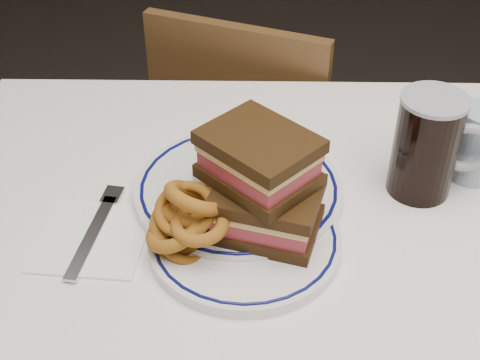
{
  "coord_description": "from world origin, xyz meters",
  "views": [
    {
      "loc": [
        -0.17,
        -0.64,
        1.36
      ],
      "look_at": [
        -0.18,
        0.03,
        0.83
      ],
      "focal_mm": 50.0,
      "sensor_mm": 36.0,
      "label": 1
    }
  ],
  "objects_px": {
    "reuben_sandwich": "(263,185)",
    "beer_mug": "(428,145)",
    "main_plate": "(245,240)",
    "far_plate": "(239,190)",
    "chair_far": "(253,156)"
  },
  "relations": [
    {
      "from": "reuben_sandwich",
      "to": "beer_mug",
      "type": "distance_m",
      "value": 0.25
    },
    {
      "from": "main_plate",
      "to": "reuben_sandwich",
      "type": "distance_m",
      "value": 0.08
    },
    {
      "from": "main_plate",
      "to": "reuben_sandwich",
      "type": "relative_size",
      "value": 1.45
    },
    {
      "from": "reuben_sandwich",
      "to": "far_plate",
      "type": "height_order",
      "value": "reuben_sandwich"
    },
    {
      "from": "reuben_sandwich",
      "to": "far_plate",
      "type": "xyz_separation_m",
      "value": [
        -0.03,
        0.08,
        -0.07
      ]
    },
    {
      "from": "beer_mug",
      "to": "chair_far",
      "type": "bearing_deg",
      "value": 115.93
    },
    {
      "from": "main_plate",
      "to": "far_plate",
      "type": "xyz_separation_m",
      "value": [
        -0.01,
        0.1,
        0.0
      ]
    },
    {
      "from": "chair_far",
      "to": "reuben_sandwich",
      "type": "distance_m",
      "value": 0.71
    },
    {
      "from": "chair_far",
      "to": "main_plate",
      "type": "relative_size",
      "value": 3.22
    },
    {
      "from": "beer_mug",
      "to": "far_plate",
      "type": "relative_size",
      "value": 0.52
    },
    {
      "from": "main_plate",
      "to": "far_plate",
      "type": "distance_m",
      "value": 0.1
    },
    {
      "from": "beer_mug",
      "to": "reuben_sandwich",
      "type": "bearing_deg",
      "value": -156.15
    },
    {
      "from": "chair_far",
      "to": "main_plate",
      "type": "bearing_deg",
      "value": -91.17
    },
    {
      "from": "chair_far",
      "to": "main_plate",
      "type": "distance_m",
      "value": 0.69
    },
    {
      "from": "chair_far",
      "to": "beer_mug",
      "type": "height_order",
      "value": "beer_mug"
    }
  ]
}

